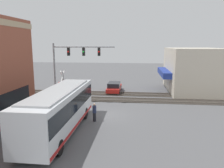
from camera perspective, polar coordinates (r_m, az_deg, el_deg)
ground_plane at (r=21.06m, az=-1.85°, el=-8.10°), size 120.00×120.00×0.00m
shop_building at (r=33.53m, az=20.33°, el=3.51°), size 11.47×8.18×6.15m
city_bus at (r=17.13m, az=-13.40°, el=-6.28°), size 10.77×2.59×3.34m
traffic_signal_gantry at (r=25.17m, az=-10.40°, el=6.43°), size 0.42×7.05×6.79m
crossing_signal at (r=25.46m, az=-12.65°, el=0.20°), size 1.41×1.18×3.81m
rail_track_near at (r=26.77m, az=0.01°, el=-4.03°), size 2.60×60.00×0.15m
rail_track_far at (r=29.86m, az=0.71°, el=-2.52°), size 2.60×60.00×0.15m
parked_car_red at (r=30.98m, az=0.57°, el=-0.88°), size 4.88×1.82×1.38m
pedestrian_near_bus at (r=19.23m, az=-4.61°, el=-7.36°), size 0.34×0.34×1.62m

